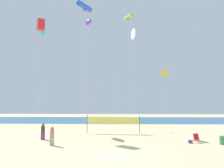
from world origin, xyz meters
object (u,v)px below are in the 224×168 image
at_px(kite_violet_inflatable, 88,22).
at_px(kite_white_delta, 134,34).
at_px(kite_red_box, 41,25).
at_px(kite_cyan_inflatable, 42,31).
at_px(beach_handbag, 190,142).
at_px(kite_blue_tube, 85,7).
at_px(beachgoer_coral_shirt, 52,135).
at_px(kite_lime_tube, 128,18).
at_px(beachgoer_charcoal_shirt, 43,131).
at_px(kite_green_diamond, 117,72).
at_px(folding_beach_chair, 197,138).
at_px(kite_yellow_delta, 164,74).
at_px(volleyball_net, 113,121).
at_px(trash_barrel, 223,140).

xyz_separation_m(kite_violet_inflatable, kite_white_delta, (6.94, -7.07, -4.42)).
xyz_separation_m(kite_red_box, kite_cyan_inflatable, (-1.41, 4.31, 0.62)).
height_order(beach_handbag, kite_blue_tube, kite_blue_tube).
bearing_deg(beachgoer_coral_shirt, kite_lime_tube, 145.36).
bearing_deg(beach_handbag, beachgoer_coral_shirt, -173.55).
height_order(beachgoer_charcoal_shirt, kite_red_box, kite_red_box).
distance_m(kite_blue_tube, kite_white_delta, 6.98).
relative_size(kite_red_box, kite_green_diamond, 1.65).
height_order(beach_handbag, kite_violet_inflatable, kite_violet_inflatable).
relative_size(folding_beach_chair, kite_red_box, 0.06).
bearing_deg(kite_lime_tube, kite_red_box, -168.08).
bearing_deg(kite_cyan_inflatable, kite_yellow_delta, -25.84).
height_order(kite_violet_inflatable, kite_cyan_inflatable, kite_violet_inflatable).
bearing_deg(beachgoer_coral_shirt, kite_cyan_inflatable, -153.99).
bearing_deg(kite_violet_inflatable, kite_lime_tube, -16.32).
bearing_deg(kite_blue_tube, kite_red_box, 146.36).
xyz_separation_m(kite_yellow_delta, kite_violet_inflatable, (-10.20, 8.82, 9.77)).
height_order(kite_yellow_delta, kite_green_diamond, kite_green_diamond).
bearing_deg(kite_yellow_delta, kite_cyan_inflatable, 154.16).
distance_m(folding_beach_chair, kite_cyan_inflatable, 27.77).
xyz_separation_m(beachgoer_coral_shirt, kite_yellow_delta, (11.68, 4.21, 6.50)).
bearing_deg(beachgoer_charcoal_shirt, kite_red_box, -92.68).
xyz_separation_m(volleyball_net, kite_cyan_inflatable, (-11.73, 4.79, 14.14)).
height_order(beachgoer_charcoal_shirt, kite_blue_tube, kite_blue_tube).
relative_size(kite_red_box, kite_lime_tube, 0.91).
distance_m(beach_handbag, kite_violet_inflatable, 23.87).
distance_m(kite_white_delta, kite_cyan_inflatable, 16.31).
height_order(folding_beach_chair, trash_barrel, folding_beach_chair).
xyz_separation_m(kite_red_box, kite_blue_tube, (7.03, -4.68, 0.36)).
distance_m(beachgoer_charcoal_shirt, kite_blue_tube, 15.20).
relative_size(volleyball_net, kite_blue_tube, 0.45).
bearing_deg(kite_blue_tube, volleyball_net, 51.87).
bearing_deg(beachgoer_coral_shirt, kite_yellow_delta, 110.39).
bearing_deg(kite_green_diamond, folding_beach_chair, -56.84).
bearing_deg(kite_cyan_inflatable, kite_green_diamond, 8.57).
distance_m(kite_blue_tube, kite_violet_inflatable, 9.40).
distance_m(folding_beach_chair, kite_lime_tube, 20.13).
height_order(kite_blue_tube, kite_lime_tube, kite_lime_tube).
bearing_deg(kite_red_box, kite_violet_inflatable, 36.29).
distance_m(trash_barrel, kite_lime_tube, 21.43).
height_order(folding_beach_chair, kite_blue_tube, kite_blue_tube).
relative_size(beach_handbag, kite_yellow_delta, 0.05).
xyz_separation_m(beachgoer_coral_shirt, kite_white_delta, (8.41, 5.95, 11.86)).
bearing_deg(volleyball_net, beachgoer_charcoal_shirt, -147.69).
xyz_separation_m(beachgoer_charcoal_shirt, beach_handbag, (15.62, -1.64, -0.80)).
relative_size(kite_blue_tube, kite_white_delta, 1.17).
bearing_deg(kite_blue_tube, trash_barrel, -11.43).
bearing_deg(trash_barrel, beach_handbag, 168.76).
bearing_deg(kite_green_diamond, trash_barrel, -52.59).
bearing_deg(trash_barrel, kite_violet_inflatable, 141.29).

